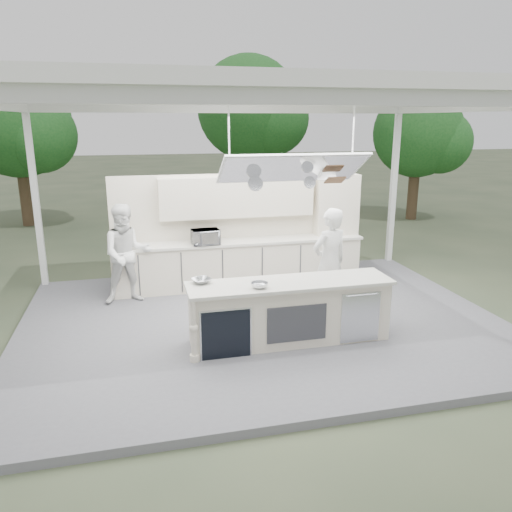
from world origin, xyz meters
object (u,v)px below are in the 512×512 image
object	(u,v)px
demo_island	(288,312)
head_chef	(329,262)
sous_chef	(127,254)
back_counter	(239,262)

from	to	relation	value
demo_island	head_chef	world-z (taller)	head_chef
demo_island	head_chef	size ratio (longest dim) A/B	1.65
head_chef	sous_chef	size ratio (longest dim) A/B	1.02
back_counter	demo_island	bearing A→B (deg)	-86.37
head_chef	demo_island	bearing A→B (deg)	24.38
head_chef	sous_chef	world-z (taller)	head_chef
sous_chef	head_chef	bearing A→B (deg)	-30.33
head_chef	back_counter	bearing A→B (deg)	-75.96
demo_island	back_counter	world-z (taller)	same
back_counter	sous_chef	xyz separation A→B (m)	(-2.19, -0.47, 0.44)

